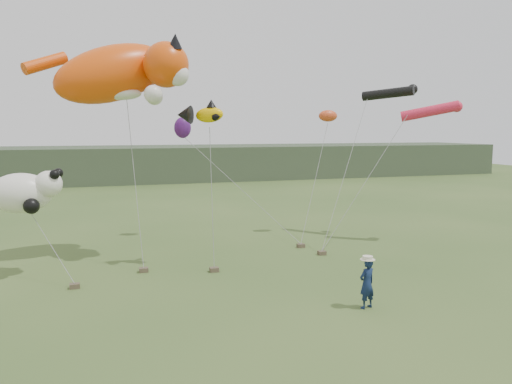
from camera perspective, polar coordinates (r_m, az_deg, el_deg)
ground at (r=18.64m, az=4.25°, el=-11.90°), size 120.00×120.00×0.00m
headland at (r=61.26m, az=-14.32°, el=3.09°), size 90.00×13.00×4.00m
festival_attendant at (r=17.68m, az=12.56°, el=-10.17°), size 0.72×0.58×1.74m
sandbag_anchors at (r=22.71m, az=-4.12°, el=-8.13°), size 11.66×3.85×0.19m
cat_kite at (r=24.13m, az=-14.77°, el=13.08°), size 7.30×4.13×3.94m
fish_kite at (r=21.82m, az=-6.40°, el=8.82°), size 2.21×1.45×1.06m
tube_kites at (r=28.76m, az=17.59°, el=9.82°), size 3.96×4.50×2.10m
panda_kite at (r=22.45m, az=-24.85°, el=0.01°), size 2.88×1.86×1.79m
misc_kites at (r=28.20m, az=-1.38°, el=7.92°), size 9.13×2.18×1.58m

